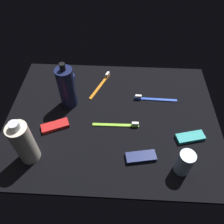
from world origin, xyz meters
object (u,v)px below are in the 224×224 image
at_px(bodywash_bottle, 24,143).
at_px(toothbrush_lime, 119,125).
at_px(toothbrush_orange, 101,84).
at_px(snack_bar_teal, 190,137).
at_px(cream_tin_left, 68,77).
at_px(snack_bar_navy, 141,157).
at_px(deodorant_stick, 184,163).
at_px(snack_bar_red, 55,126).
at_px(toothbrush_blue, 153,99).
at_px(lotion_bottle, 67,87).

relative_size(bodywash_bottle, toothbrush_lime, 1.05).
distance_m(bodywash_bottle, toothbrush_orange, 0.44).
xyz_separation_m(toothbrush_lime, snack_bar_teal, (0.27, -0.05, 0.00)).
height_order(bodywash_bottle, cream_tin_left, bodywash_bottle).
relative_size(bodywash_bottle, snack_bar_navy, 1.82).
height_order(deodorant_stick, snack_bar_red, deodorant_stick).
height_order(toothbrush_lime, toothbrush_blue, same).
height_order(lotion_bottle, toothbrush_blue, lotion_bottle).
bearing_deg(deodorant_stick, bodywash_bottle, 177.41).
height_order(lotion_bottle, snack_bar_red, lotion_bottle).
relative_size(bodywash_bottle, cream_tin_left, 3.09).
bearing_deg(bodywash_bottle, lotion_bottle, 70.21).
bearing_deg(deodorant_stick, snack_bar_red, 161.66).
bearing_deg(snack_bar_red, bodywash_bottle, -137.88).
bearing_deg(cream_tin_left, deodorant_stick, -43.33).
xyz_separation_m(toothbrush_orange, snack_bar_teal, (0.35, -0.27, 0.00)).
height_order(lotion_bottle, snack_bar_teal, lotion_bottle).
distance_m(snack_bar_red, snack_bar_navy, 0.35).
height_order(deodorant_stick, cream_tin_left, deodorant_stick).
relative_size(toothbrush_blue, cream_tin_left, 2.95).
bearing_deg(bodywash_bottle, toothbrush_lime, 26.23).
xyz_separation_m(snack_bar_teal, snack_bar_navy, (-0.18, -0.09, 0.00)).
relative_size(bodywash_bottle, snack_bar_teal, 1.82).
height_order(toothbrush_blue, snack_bar_navy, toothbrush_blue).
bearing_deg(toothbrush_orange, toothbrush_lime, -69.04).
height_order(bodywash_bottle, snack_bar_red, bodywash_bottle).
relative_size(deodorant_stick, toothbrush_blue, 0.53).
bearing_deg(toothbrush_blue, lotion_bottle, -173.96).
xyz_separation_m(snack_bar_red, snack_bar_navy, (0.33, -0.12, 0.00)).
height_order(snack_bar_teal, snack_bar_red, same).
relative_size(toothbrush_orange, snack_bar_navy, 1.63).
height_order(snack_bar_red, snack_bar_navy, same).
xyz_separation_m(deodorant_stick, snack_bar_red, (-0.46, 0.15, -0.04)).
distance_m(toothbrush_blue, snack_bar_red, 0.42).
xyz_separation_m(snack_bar_teal, cream_tin_left, (-0.51, 0.31, 0.00)).
height_order(bodywash_bottle, toothbrush_orange, bodywash_bottle).
bearing_deg(snack_bar_teal, bodywash_bottle, 176.06).
bearing_deg(toothbrush_blue, toothbrush_orange, 160.71).
relative_size(bodywash_bottle, deodorant_stick, 1.97).
distance_m(bodywash_bottle, snack_bar_red, 0.16).
relative_size(snack_bar_teal, snack_bar_navy, 1.00).
bearing_deg(toothbrush_lime, toothbrush_blue, 45.52).
relative_size(toothbrush_blue, toothbrush_orange, 1.06).
relative_size(deodorant_stick, snack_bar_teal, 0.92).
bearing_deg(snack_bar_teal, toothbrush_blue, 108.63).
bearing_deg(snack_bar_red, toothbrush_lime, -19.16).
distance_m(deodorant_stick, snack_bar_red, 0.49).
distance_m(toothbrush_orange, snack_bar_teal, 0.45).
relative_size(toothbrush_lime, toothbrush_blue, 1.00).
bearing_deg(deodorant_stick, toothbrush_lime, 141.43).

